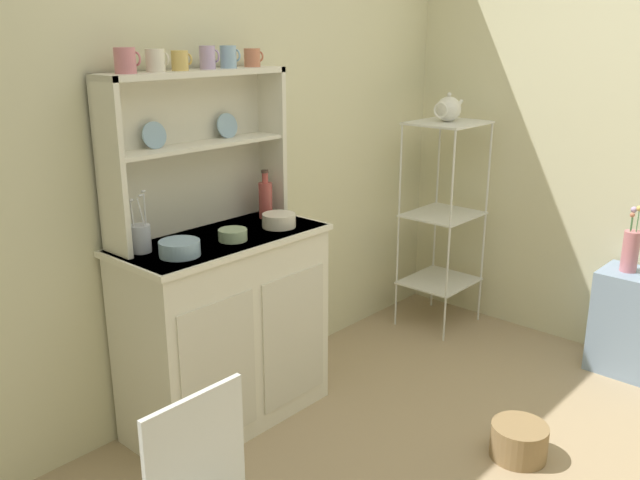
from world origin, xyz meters
TOP-DOWN VIEW (x-y plane):
  - wall_back at (0.00, 1.62)m, footprint 3.84×0.05m
  - hutch_cabinet at (-0.25, 1.37)m, footprint 0.93×0.45m
  - hutch_shelf_unit at (-0.25, 1.53)m, footprint 0.87×0.18m
  - bakers_rack at (1.30, 1.24)m, footprint 0.42×0.36m
  - floor_basket at (0.36, 0.24)m, footprint 0.23×0.23m
  - cup_rose_0 at (-0.57, 1.49)m, footprint 0.09×0.08m
  - cup_cream_1 at (-0.43, 1.49)m, footprint 0.09×0.07m
  - cup_gold_2 at (-0.32, 1.49)m, footprint 0.08×0.07m
  - cup_lilac_3 at (-0.18, 1.49)m, footprint 0.08×0.07m
  - cup_sky_4 at (-0.06, 1.49)m, footprint 0.08×0.07m
  - cup_terracotta_5 at (0.07, 1.49)m, footprint 0.09×0.07m
  - bowl_mixing_large at (-0.52, 1.29)m, footprint 0.16×0.16m
  - bowl_floral_medium at (-0.25, 1.29)m, footprint 0.12×0.12m
  - bowl_cream_small at (0.02, 1.29)m, footprint 0.15×0.15m
  - jam_bottle at (0.10, 1.45)m, footprint 0.06×0.06m
  - utensil_jar at (-0.59, 1.45)m, footprint 0.08×0.08m
  - porcelain_teapot at (1.30, 1.24)m, footprint 0.23×0.14m
  - flower_vase at (1.44, 0.22)m, footprint 0.08×0.08m

SIDE VIEW (x-z plane):
  - floor_basket at x=0.36m, z-range 0.00..0.15m
  - hutch_cabinet at x=-0.25m, z-range 0.01..0.88m
  - flower_vase at x=1.44m, z-range 0.48..0.83m
  - bakers_rack at x=1.30m, z-range 0.12..1.34m
  - bowl_floral_medium at x=-0.25m, z-range 0.87..0.92m
  - bowl_cream_small at x=0.02m, z-range 0.87..0.93m
  - bowl_mixing_large at x=-0.52m, z-range 0.87..0.93m
  - utensil_jar at x=-0.59m, z-range 0.81..1.05m
  - jam_bottle at x=0.10m, z-range 0.85..1.07m
  - wall_back at x=0.00m, z-range 0.00..2.50m
  - hutch_shelf_unit at x=-0.25m, z-range 0.93..1.61m
  - porcelain_teapot at x=1.30m, z-range 1.21..1.37m
  - cup_gold_2 at x=-0.32m, z-range 1.55..1.63m
  - cup_terracotta_5 at x=0.07m, z-range 1.55..1.63m
  - cup_cream_1 at x=-0.43m, z-range 1.55..1.64m
  - cup_sky_4 at x=-0.06m, z-range 1.55..1.65m
  - cup_lilac_3 at x=-0.18m, z-range 1.55..1.65m
  - cup_rose_0 at x=-0.57m, z-range 1.55..1.65m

